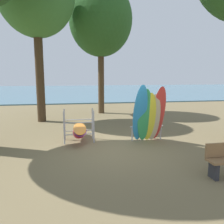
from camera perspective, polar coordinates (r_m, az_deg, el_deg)
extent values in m
plane|color=brown|center=(8.01, 1.38, -9.45)|extent=(80.00, 80.00, 0.00)
cube|color=#477084|center=(38.65, -7.68, 5.30)|extent=(80.00, 36.00, 0.10)
cylinder|color=#4C3823|center=(15.55, -2.72, 8.52)|extent=(0.40, 0.40, 4.79)
ellipsoid|color=#285623|center=(15.94, -2.83, 21.86)|extent=(4.06, 4.06, 4.67)
cylinder|color=#42301E|center=(13.25, -17.47, 9.63)|extent=(0.45, 0.45, 5.54)
ellipsoid|color=#2D8ED1|center=(8.72, 6.93, -0.42)|extent=(0.55, 0.83, 2.23)
ellipsoid|color=#339E56|center=(8.80, 8.05, -0.87)|extent=(0.55, 0.61, 2.07)
ellipsoid|color=yellow|center=(8.89, 9.15, -1.28)|extent=(0.56, 0.59, 1.92)
ellipsoid|color=#C6B289|center=(8.97, 10.24, -1.39)|extent=(0.55, 0.54, 1.87)
ellipsoid|color=red|center=(9.03, 11.34, -0.43)|extent=(0.52, 0.77, 2.16)
cylinder|color=#9EA0A5|center=(9.09, 5.00, -5.42)|extent=(0.04, 0.04, 0.55)
cylinder|color=#9EA0A5|center=(9.47, 11.96, -4.99)|extent=(0.04, 0.04, 0.55)
cylinder|color=#9EA0A5|center=(9.20, 8.59, -3.55)|extent=(1.35, 0.06, 0.04)
cylinder|color=#9EA0A5|center=(8.71, -11.77, -3.86)|extent=(0.05, 0.05, 1.25)
cylinder|color=#9EA0A5|center=(8.73, -4.53, -3.65)|extent=(0.05, 0.05, 1.25)
cylinder|color=#9EA0A5|center=(9.29, -11.66, -3.04)|extent=(0.05, 0.05, 1.25)
cylinder|color=#9EA0A5|center=(9.32, -4.88, -2.85)|extent=(0.05, 0.05, 1.25)
cylinder|color=#9EA0A5|center=(8.77, -8.11, -5.51)|extent=(1.10, 0.04, 0.04)
cylinder|color=#9EA0A5|center=(8.67, -8.17, -2.63)|extent=(1.10, 0.04, 0.04)
cylinder|color=#9EA0A5|center=(9.35, -8.23, -4.60)|extent=(1.10, 0.04, 0.04)
cylinder|color=#9EA0A5|center=(9.25, -8.29, -1.89)|extent=(1.10, 0.04, 0.04)
ellipsoid|color=red|center=(9.05, -8.08, -4.74)|extent=(0.62, 2.13, 0.06)
ellipsoid|color=purple|center=(9.03, -7.87, -4.37)|extent=(0.56, 2.11, 0.06)
ellipsoid|color=orange|center=(9.02, -7.99, -4.00)|extent=(0.53, 2.11, 0.06)
cube|color=#2D2D33|center=(6.41, 23.88, -13.10)|extent=(0.10, 0.32, 0.42)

